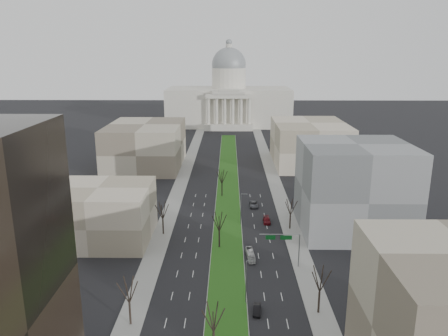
# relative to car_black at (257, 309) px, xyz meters

# --- Properties ---
(ground) EXTENTS (600.00, 600.00, 0.00)m
(ground) POSITION_rel_car_black_xyz_m (-5.71, 68.03, -0.67)
(ground) COLOR black
(ground) RESTS_ON ground
(median) EXTENTS (8.00, 222.03, 0.20)m
(median) POSITION_rel_car_black_xyz_m (-5.71, 67.02, -0.57)
(median) COLOR #999993
(median) RESTS_ON ground
(sidewalk_left) EXTENTS (5.00, 330.00, 0.15)m
(sidewalk_left) POSITION_rel_car_black_xyz_m (-23.21, 43.03, -0.60)
(sidewalk_left) COLOR gray
(sidewalk_left) RESTS_ON ground
(sidewalk_right) EXTENTS (5.00, 330.00, 0.15)m
(sidewalk_right) POSITION_rel_car_black_xyz_m (11.79, 43.03, -0.60)
(sidewalk_right) COLOR gray
(sidewalk_right) RESTS_ON ground
(capitol) EXTENTS (80.00, 46.00, 55.00)m
(capitol) POSITION_rel_car_black_xyz_m (-5.71, 217.62, 15.63)
(capitol) COLOR beige
(capitol) RESTS_ON ground
(building_beige_left) EXTENTS (26.00, 22.00, 14.00)m
(building_beige_left) POSITION_rel_car_black_xyz_m (-38.71, 33.03, 6.33)
(building_beige_left) COLOR tan
(building_beige_left) RESTS_ON ground
(building_grey_right) EXTENTS (28.00, 26.00, 24.00)m
(building_grey_right) POSITION_rel_car_black_xyz_m (28.29, 40.03, 11.33)
(building_grey_right) COLOR slate
(building_grey_right) RESTS_ON ground
(building_far_left) EXTENTS (30.00, 40.00, 18.00)m
(building_far_left) POSITION_rel_car_black_xyz_m (-40.71, 108.03, 8.33)
(building_far_left) COLOR gray
(building_far_left) RESTS_ON ground
(building_far_right) EXTENTS (30.00, 40.00, 18.00)m
(building_far_right) POSITION_rel_car_black_xyz_m (29.29, 113.03, 8.33)
(building_far_right) COLOR tan
(building_far_right) RESTS_ON ground
(tree_left_mid) EXTENTS (5.40, 5.40, 9.72)m
(tree_left_mid) POSITION_rel_car_black_xyz_m (-22.91, -3.97, 6.33)
(tree_left_mid) COLOR black
(tree_left_mid) RESTS_ON ground
(tree_left_far) EXTENTS (5.28, 5.28, 9.50)m
(tree_left_far) POSITION_rel_car_black_xyz_m (-22.91, 36.03, 6.17)
(tree_left_far) COLOR black
(tree_left_far) RESTS_ON ground
(tree_right_mid) EXTENTS (5.52, 5.52, 9.94)m
(tree_right_mid) POSITION_rel_car_black_xyz_m (11.49, 0.03, 6.48)
(tree_right_mid) COLOR black
(tree_right_mid) RESTS_ON ground
(tree_right_far) EXTENTS (5.04, 5.04, 9.07)m
(tree_right_far) POSITION_rel_car_black_xyz_m (11.49, 40.03, 5.86)
(tree_right_far) COLOR black
(tree_right_far) RESTS_ON ground
(tree_median_a) EXTENTS (5.40, 5.40, 9.72)m
(tree_median_a) POSITION_rel_car_black_xyz_m (-7.71, -11.97, 6.33)
(tree_median_a) COLOR black
(tree_median_a) RESTS_ON ground
(tree_median_b) EXTENTS (5.40, 5.40, 9.72)m
(tree_median_b) POSITION_rel_car_black_xyz_m (-7.71, 28.03, 6.33)
(tree_median_b) COLOR black
(tree_median_b) RESTS_ON ground
(tree_median_c) EXTENTS (5.40, 5.40, 9.72)m
(tree_median_c) POSITION_rel_car_black_xyz_m (-7.71, 68.03, 6.33)
(tree_median_c) COLOR black
(tree_median_c) RESTS_ON ground
(streetlamp_median_b) EXTENTS (1.90, 0.20, 9.16)m
(streetlamp_median_b) POSITION_rel_car_black_xyz_m (-1.95, 3.03, 4.14)
(streetlamp_median_b) COLOR gray
(streetlamp_median_b) RESTS_ON ground
(streetlamp_median_c) EXTENTS (1.90, 0.20, 9.16)m
(streetlamp_median_c) POSITION_rel_car_black_xyz_m (-1.95, 43.03, 4.14)
(streetlamp_median_c) COLOR gray
(streetlamp_median_c) RESTS_ON ground
(mast_arm_signs) EXTENTS (9.12, 0.24, 8.09)m
(mast_arm_signs) POSITION_rel_car_black_xyz_m (7.78, 18.06, 5.43)
(mast_arm_signs) COLOR gray
(mast_arm_signs) RESTS_ON ground
(car_black) EXTENTS (1.77, 4.20, 1.35)m
(car_black) POSITION_rel_car_black_xyz_m (0.00, 0.00, 0.00)
(car_black) COLOR black
(car_black) RESTS_ON ground
(car_red) EXTENTS (2.02, 4.94, 1.43)m
(car_red) POSITION_rel_car_black_xyz_m (5.48, 44.58, 0.04)
(car_red) COLOR maroon
(car_red) RESTS_ON ground
(car_grey_far) EXTENTS (2.58, 5.54, 1.53)m
(car_grey_far) POSITION_rel_car_black_xyz_m (2.45, 57.81, 0.09)
(car_grey_far) COLOR #515259
(car_grey_far) RESTS_ON ground
(box_van) EXTENTS (2.11, 6.78, 1.86)m
(box_van) POSITION_rel_car_black_xyz_m (-0.21, 22.10, 0.26)
(box_van) COLOR silver
(box_van) RESTS_ON ground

